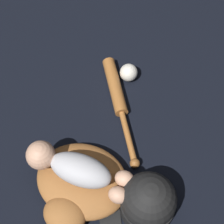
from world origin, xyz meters
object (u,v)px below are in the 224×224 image
at_px(baseball_glove, 79,186).
at_px(baby_figure, 74,168).
at_px(baseball_cap, 148,201).
at_px(baseball, 129,73).
at_px(baseball_bat, 118,97).

bearing_deg(baseball_glove, baby_figure, -17.22).
bearing_deg(baseball_cap, baby_figure, 26.21).
height_order(baseball_glove, baseball, baseball_glove).
height_order(baby_figure, baseball_cap, baby_figure).
distance_m(baby_figure, baseball, 0.48).
height_order(baby_figure, baseball_bat, baby_figure).
relative_size(baby_figure, baseball, 4.85).
height_order(baseball, baseball_cap, baseball_cap).
distance_m(baseball_glove, baseball, 0.49).
xyz_separation_m(baseball_bat, baseball_cap, (-0.37, 0.22, 0.05)).
xyz_separation_m(baby_figure, baseball_bat, (0.15, -0.33, -0.10)).
bearing_deg(baseball_bat, baseball_cap, 149.61).
bearing_deg(baseball, baseball_cap, 142.55).
xyz_separation_m(baseball, baseball_cap, (-0.42, 0.32, 0.04)).
bearing_deg(baseball_bat, baseball_glove, 118.33).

